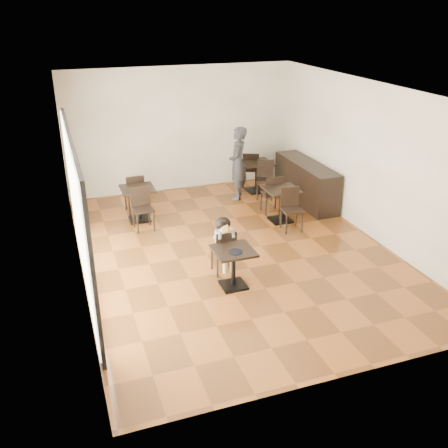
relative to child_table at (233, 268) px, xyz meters
name	(u,v)px	position (x,y,z in m)	size (l,w,h in m)	color
floor	(234,250)	(0.51, 1.30, -0.36)	(6.00, 8.00, 0.01)	brown
ceiling	(236,90)	(0.51, 1.30, 2.84)	(6.00, 8.00, 0.01)	silver
wall_back	(181,129)	(0.51, 5.30, 1.24)	(6.00, 0.01, 3.20)	white
wall_front	(350,275)	(0.51, -2.70, 1.24)	(6.00, 0.01, 3.20)	white
wall_left	(72,194)	(-2.49, 1.30, 1.24)	(0.01, 8.00, 3.20)	white
wall_right	(370,160)	(3.51, 1.30, 1.24)	(0.01, 8.00, 3.20)	white
storefront_window	(78,215)	(-2.46, 0.80, 1.04)	(0.04, 4.50, 2.60)	white
child_table	(233,268)	(0.00, 0.00, 0.00)	(0.69, 0.69, 0.72)	black
child_chair	(223,251)	(0.00, 0.55, 0.07)	(0.39, 0.39, 0.87)	black
child	(223,245)	(0.00, 0.55, 0.19)	(0.39, 0.55, 1.10)	gray
plate	(236,252)	(0.00, -0.10, 0.37)	(0.24, 0.24, 0.01)	black
pizza_slice	(227,230)	(0.00, 0.36, 0.59)	(0.25, 0.20, 0.06)	#E0CA6B
adult_patron	(238,163)	(1.63, 4.08, 0.56)	(0.67, 0.44, 1.85)	#323136
cafe_table_mid	(281,205)	(2.04, 2.37, 0.03)	(0.74, 0.74, 0.78)	black
cafe_table_left	(139,204)	(-1.03, 3.48, 0.03)	(0.74, 0.74, 0.79)	black
cafe_table_back	(257,177)	(2.28, 4.38, 0.04)	(0.76, 0.76, 0.81)	black
chair_mid_a	(271,194)	(2.04, 2.92, 0.11)	(0.42, 0.42, 0.94)	black
chair_mid_b	(292,210)	(2.04, 1.82, 0.11)	(0.42, 0.42, 0.94)	black
chair_left_a	(134,193)	(-1.03, 4.03, 0.11)	(0.43, 0.43, 0.95)	black
chair_left_b	(143,210)	(-1.03, 2.93, 0.11)	(0.43, 0.43, 0.95)	black
chair_back_a	(251,169)	(2.28, 4.80, 0.12)	(0.44, 0.44, 0.97)	black
chair_back_b	(265,180)	(2.28, 3.83, 0.12)	(0.44, 0.44, 0.97)	black
service_counter	(306,182)	(3.16, 3.30, 0.14)	(0.60, 2.40, 1.00)	black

